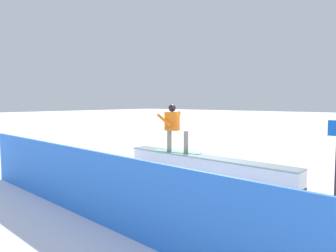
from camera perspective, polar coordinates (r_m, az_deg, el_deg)
ground_plane at (r=9.00m, az=6.56°, el=-9.52°), size 120.00×120.00×0.00m
grind_box at (r=8.94m, az=6.57°, el=-7.68°), size 5.42×0.80×0.65m
snowboarder at (r=9.45m, az=1.03°, el=-0.07°), size 1.49×0.69×1.43m
safety_fence at (r=6.12m, az=-14.47°, el=-10.13°), size 8.57×0.45×1.29m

